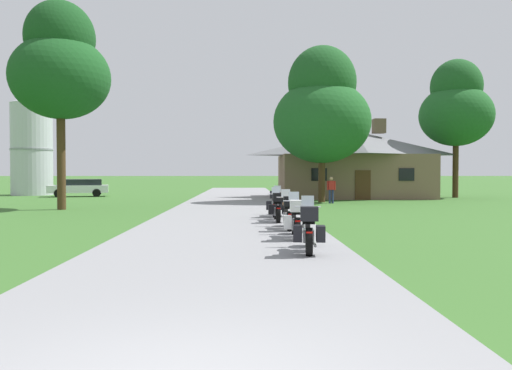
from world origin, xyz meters
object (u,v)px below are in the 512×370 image
Objects in this scene: motorcycle_blue_nearest_to_camera at (309,229)px; motorcycle_blue_fourth_in_row at (277,207)px; motorcycle_black_farthest_in_row at (276,204)px; tree_right_of_lodge at (456,107)px; tree_left_near at (60,66)px; motorcycle_orange_third_in_row at (288,212)px; motorcycle_blue_second_in_row at (296,219)px; metal_silo_distant at (32,144)px; parked_white_suv_far_left at (79,187)px; tree_by_lodge_front at (322,110)px; bystander_red_shirt_near_lodge at (331,189)px.

motorcycle_blue_fourth_in_row is at bearing 97.67° from motorcycle_blue_nearest_to_camera.
motorcycle_blue_nearest_to_camera is at bearing -81.56° from motorcycle_black_farthest_in_row.
tree_left_near reaches higher than tree_right_of_lodge.
motorcycle_blue_nearest_to_camera is 1.00× the size of motorcycle_orange_third_in_row.
motorcycle_blue_second_in_row is 0.20× the size of tree_right_of_lodge.
metal_silo_distant is at bearing 128.45° from motorcycle_blue_fourth_in_row.
motorcycle_black_farthest_in_row is at bearing -48.79° from metal_silo_distant.
motorcycle_blue_second_in_row and motorcycle_blue_fourth_in_row have the same top height.
motorcycle_blue_nearest_to_camera is 0.24× the size of metal_silo_distant.
tree_left_near is (-25.89, -11.99, 0.51)m from tree_right_of_lodge.
tree_left_near is at bearing 145.98° from motorcycle_blue_fourth_in_row.
motorcycle_blue_fourth_in_row is 0.20× the size of tree_right_of_lodge.
parked_white_suv_far_left reaches higher than motorcycle_blue_fourth_in_row.
motorcycle_black_farthest_in_row is at bearing 87.89° from motorcycle_blue_fourth_in_row.
motorcycle_blue_second_in_row is 17.89m from tree_left_near.
tree_by_lodge_front is 0.96× the size of tree_right_of_lodge.
parked_white_suv_far_left is at bearing -30.58° from metal_silo_distant.
motorcycle_blue_nearest_to_camera is 0.42× the size of parked_white_suv_far_left.
tree_by_lodge_front is 12.68m from tree_right_of_lodge.
motorcycle_blue_second_in_row is at bearing -89.68° from motorcycle_orange_third_in_row.
motorcycle_blue_fourth_in_row is 26.05m from parked_white_suv_far_left.
motorcycle_orange_third_in_row and motorcycle_black_farthest_in_row have the same top height.
metal_silo_distant reaches higher than motorcycle_blue_fourth_in_row.
metal_silo_distant is 1.77× the size of parked_white_suv_far_left.
motorcycle_orange_third_in_row is (-0.02, 2.37, 0.01)m from motorcycle_blue_second_in_row.
bystander_red_shirt_near_lodge is 5.25m from tree_by_lodge_front.
motorcycle_black_farthest_in_row is 0.19× the size of tree_left_near.
metal_silo_distant reaches higher than parked_white_suv_far_left.
motorcycle_blue_nearest_to_camera is 19.81m from tree_left_near.
motorcycle_blue_fourth_in_row and motorcycle_black_farthest_in_row have the same top height.
tree_left_near reaches higher than motorcycle_orange_third_in_row.
motorcycle_blue_second_in_row is at bearing -56.32° from metal_silo_distant.
motorcycle_blue_fourth_in_row is 0.24× the size of metal_silo_distant.
tree_left_near reaches higher than tree_by_lodge_front.
bystander_red_shirt_near_lodge is at bearing 18.15° from tree_left_near.
tree_left_near is at bearing 137.83° from motorcycle_orange_third_in_row.
motorcycle_blue_second_in_row is 1.25× the size of bystander_red_shirt_near_lodge.
motorcycle_blue_fourth_in_row is (-0.19, 2.58, -0.01)m from motorcycle_orange_third_in_row.
motorcycle_orange_third_in_row is 16.34m from tree_left_near.
bystander_red_shirt_near_lodge is at bearing -72.66° from tree_by_lodge_front.
motorcycle_blue_second_in_row is at bearing -121.43° from tree_right_of_lodge.
motorcycle_black_farthest_in_row is 0.20× the size of tree_right_of_lodge.
motorcycle_orange_third_in_row is at bearing -102.62° from tree_by_lodge_front.
parked_white_suv_far_left is at bearing 134.53° from motorcycle_black_farthest_in_row.
metal_silo_distant is at bearing 125.68° from motorcycle_orange_third_in_row.
tree_right_of_lodge reaches higher than motorcycle_blue_second_in_row.
motorcycle_blue_second_in_row is 19.61m from tree_by_lodge_front.
motorcycle_black_farthest_in_row is at bearing -108.20° from tree_by_lodge_front.
motorcycle_blue_second_in_row is 30.39m from parked_white_suv_far_left.
motorcycle_blue_nearest_to_camera is 0.19× the size of tree_left_near.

